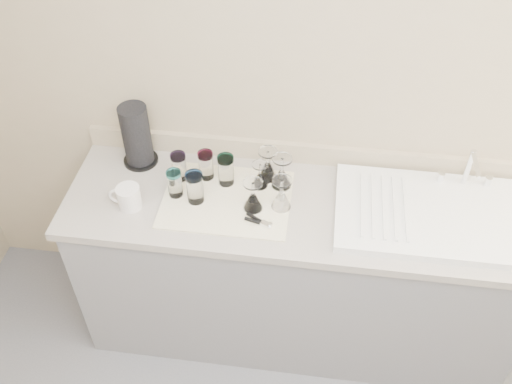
# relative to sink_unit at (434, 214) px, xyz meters

# --- Properties ---
(counter_unit) EXTENTS (2.06, 0.62, 0.90)m
(counter_unit) POSITION_rel_sink_unit_xyz_m (-0.55, -0.00, -0.47)
(counter_unit) COLOR slate
(counter_unit) RESTS_ON ground
(sink_unit) EXTENTS (0.82, 0.50, 0.22)m
(sink_unit) POSITION_rel_sink_unit_xyz_m (0.00, 0.00, 0.00)
(sink_unit) COLOR white
(sink_unit) RESTS_ON counter_unit
(dish_towel) EXTENTS (0.55, 0.42, 0.01)m
(dish_towel) POSITION_rel_sink_unit_xyz_m (-0.88, -0.02, -0.02)
(dish_towel) COLOR white
(dish_towel) RESTS_ON counter_unit
(tumbler_teal) EXTENTS (0.07, 0.07, 0.14)m
(tumbler_teal) POSITION_rel_sink_unit_xyz_m (-1.11, 0.09, 0.06)
(tumbler_teal) COLOR white
(tumbler_teal) RESTS_ON dish_towel
(tumbler_cyan) EXTENTS (0.07, 0.07, 0.14)m
(tumbler_cyan) POSITION_rel_sink_unit_xyz_m (-0.99, 0.11, 0.06)
(tumbler_cyan) COLOR white
(tumbler_cyan) RESTS_ON dish_towel
(tumbler_purple) EXTENTS (0.07, 0.07, 0.15)m
(tumbler_purple) POSITION_rel_sink_unit_xyz_m (-0.90, 0.09, 0.06)
(tumbler_purple) COLOR white
(tumbler_purple) RESTS_ON dish_towel
(tumbler_magenta) EXTENTS (0.06, 0.06, 0.13)m
(tumbler_magenta) POSITION_rel_sink_unit_xyz_m (-1.10, -0.02, 0.05)
(tumbler_magenta) COLOR white
(tumbler_magenta) RESTS_ON dish_towel
(tumbler_blue) EXTENTS (0.07, 0.07, 0.15)m
(tumbler_blue) POSITION_rel_sink_unit_xyz_m (-1.01, -0.04, 0.06)
(tumbler_blue) COLOR white
(tumbler_blue) RESTS_ON dish_towel
(goblet_back_left) EXTENTS (0.07, 0.07, 0.12)m
(goblet_back_left) POSITION_rel_sink_unit_xyz_m (-0.75, 0.09, 0.03)
(goblet_back_left) COLOR white
(goblet_back_left) RESTS_ON dish_towel
(goblet_back_right) EXTENTS (0.09, 0.09, 0.16)m
(goblet_back_right) POSITION_rel_sink_unit_xyz_m (-0.65, 0.10, 0.04)
(goblet_back_right) COLOR white
(goblet_back_right) RESTS_ON dish_towel
(goblet_front_left) EXTENTS (0.08, 0.08, 0.15)m
(goblet_front_left) POSITION_rel_sink_unit_xyz_m (-0.76, -0.06, 0.04)
(goblet_front_left) COLOR white
(goblet_front_left) RESTS_ON dish_towel
(goblet_front_right) EXTENTS (0.08, 0.08, 0.15)m
(goblet_front_right) POSITION_rel_sink_unit_xyz_m (-0.64, -0.03, 0.04)
(goblet_front_right) COLOR white
(goblet_front_right) RESTS_ON dish_towel
(goblet_extra) EXTENTS (0.09, 0.09, 0.15)m
(goblet_extra) POSITION_rel_sink_unit_xyz_m (-0.72, 0.14, 0.04)
(goblet_extra) COLOR white
(goblet_extra) RESTS_ON dish_towel
(can_opener) EXTENTS (0.12, 0.08, 0.02)m
(can_opener) POSITION_rel_sink_unit_xyz_m (-0.72, -0.14, -0.00)
(can_opener) COLOR silver
(can_opener) RESTS_ON dish_towel
(white_mug) EXTENTS (0.14, 0.10, 0.10)m
(white_mug) POSITION_rel_sink_unit_xyz_m (-1.28, -0.11, 0.03)
(white_mug) COLOR silver
(white_mug) RESTS_ON counter_unit
(paper_towel_roll) EXTENTS (0.16, 0.16, 0.30)m
(paper_towel_roll) POSITION_rel_sink_unit_xyz_m (-1.32, 0.18, 0.13)
(paper_towel_roll) COLOR black
(paper_towel_roll) RESTS_ON counter_unit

